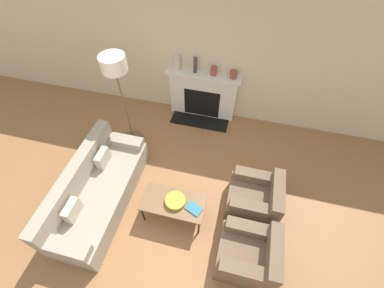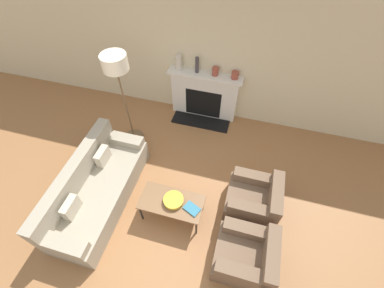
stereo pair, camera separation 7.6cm
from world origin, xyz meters
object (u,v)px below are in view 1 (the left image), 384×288
Objects in this scene: bowl at (175,201)px; mantel_vase_center_left at (195,65)px; armchair_near at (249,255)px; mantel_vase_right at (233,74)px; fireplace at (203,96)px; mantel_vase_left at (177,63)px; book at (194,209)px; coffee_table at (173,203)px; mantel_vase_center_right at (214,71)px; floor_lamp at (116,73)px; couch at (97,191)px; armchair_far at (255,198)px.

mantel_vase_center_left reaches higher than bowl.
armchair_near is 1.33m from bowl.
bowl is 2.66m from mantel_vase_right.
mantel_vase_left is (-0.55, 0.01, 0.71)m from fireplace.
fireplace reaches higher than book.
armchair_near is at bearing -19.53° from coffee_table.
mantel_vase_left is at bearing 180.00° from mantel_vase_center_left.
armchair_near is 4.78× the size of mantel_vase_center_right.
mantel_vase_center_left reaches higher than fireplace.
floor_lamp is at bearing -134.24° from mantel_vase_center_left.
mantel_vase_left reaches higher than couch.
armchair_far is at bearing -60.73° from mantel_vase_center_right.
couch is 3.28m from mantel_vase_right.
armchair_near is 3.67m from mantel_vase_left.
floor_lamp is (-1.34, 1.43, 1.22)m from coffee_table.
mantel_vase_left is (-1.91, 2.07, 0.95)m from armchair_far.
floor_lamp is (-1.25, -1.09, 1.10)m from fireplace.
couch is at bearing -118.98° from mantel_vase_center_right.
armchair_near is at bearing -75.53° from mantel_vase_right.
mantel_vase_center_left is (-0.30, 2.53, 0.75)m from bowl.
couch is at bearing -98.68° from armchair_near.
book is 2.67m from mantel_vase_right.
mantel_vase_right is (-0.77, 2.07, 0.87)m from armchair_far.
fireplace is 4.76× the size of mantel_vase_center_left.
bowl is at bearing 14.83° from coffee_table.
mantel_vase_center_right is at bearing 4.33° from fireplace.
mantel_vase_center_right reaches higher than bowl.
book is (-0.92, -0.50, 0.17)m from armchair_far.
fireplace is 1.86× the size of armchair_near.
mantel_vase_center_left reaches higher than armchair_far.
mantel_vase_center_left reaches higher than couch.
mantel_vase_right is at bearing -165.53° from armchair_near.
coffee_table is 2.69m from mantel_vase_right.
mantel_vase_left is at bearing -147.45° from armchair_near.
floor_lamp reaches higher than book.
book is at bearing -80.41° from fireplace.
couch is 2.67× the size of armchair_near.
coffee_table is 3.53× the size of book.
fireplace is 2.48m from armchair_far.
armchair_far is at bearing 20.18° from coffee_table.
armchair_near is 0.92m from armchair_far.
coffee_table is at bearing -84.07° from mantel_vase_center_left.
bowl is 1.12× the size of book.
floor_lamp reaches higher than coffee_table.
fireplace reaches higher than armchair_far.
armchair_near is at bearing -20.39° from bowl.
mantel_vase_center_left is at bearing 126.97° from book.
mantel_vase_center_right is at bearing -150.73° from armchair_far.
armchair_near is 2.56× the size of mantel_vase_center_left.
bowl is at bearing -45.94° from floor_lamp.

